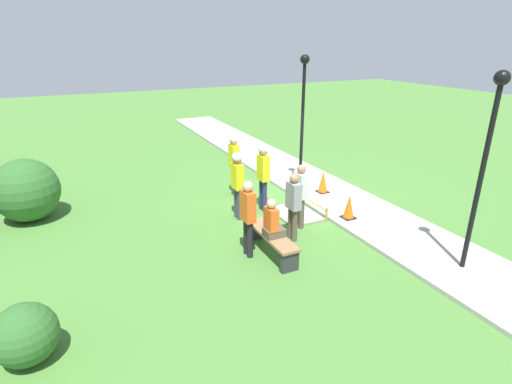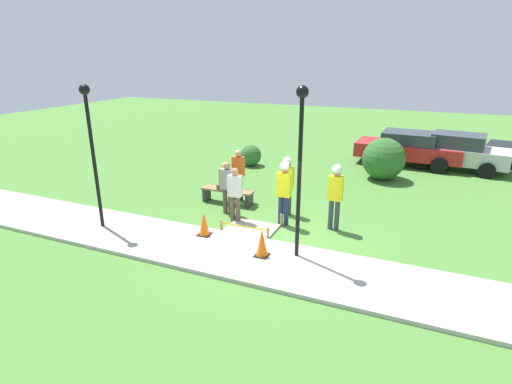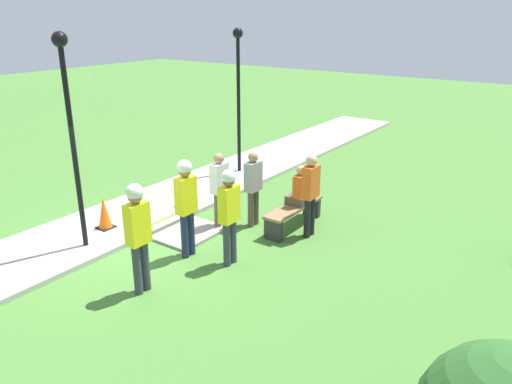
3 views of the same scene
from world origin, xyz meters
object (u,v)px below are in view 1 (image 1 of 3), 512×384
worker_supervisor (234,159)px  park_bench (272,240)px  traffic_cone_far_patch (323,182)px  bystander_in_white_shirt (293,203)px  lamppost_far (487,146)px  traffic_cone_near_patch (349,207)px  worker_trainee (263,170)px  bystander_in_gray_shirt (300,193)px  person_seated_on_bench (272,222)px  worker_assistant (237,179)px  lamppost_near (303,104)px  bystander_in_orange_shirt (248,214)px

worker_supervisor → park_bench: bearing=169.6°
traffic_cone_far_patch → bystander_in_white_shirt: 3.24m
bystander_in_white_shirt → park_bench: bearing=117.6°
lamppost_far → traffic_cone_near_patch: bearing=11.8°
worker_trainee → lamppost_far: 5.47m
traffic_cone_far_patch → bystander_in_gray_shirt: size_ratio=0.41×
person_seated_on_bench → lamppost_far: size_ratio=0.22×
worker_supervisor → worker_trainee: size_ratio=1.00×
worker_assistant → lamppost_near: size_ratio=0.46×
worker_supervisor → bystander_in_white_shirt: bearing=-178.2°
bystander_in_orange_shirt → worker_assistant: bearing=-16.8°
traffic_cone_far_patch → lamppost_far: (-4.93, -0.13, 2.25)m
person_seated_on_bench → worker_assistant: worker_assistant is taller
worker_supervisor → lamppost_far: (-6.14, -2.61, 1.52)m
lamppost_far → person_seated_on_bench: bearing=56.2°
worker_assistant → bystander_in_orange_shirt: (-1.95, 0.59, -0.11)m
lamppost_near → lamppost_far: bearing=-175.1°
person_seated_on_bench → worker_trainee: 2.68m
traffic_cone_far_patch → lamppost_near: size_ratio=0.17×
person_seated_on_bench → lamppost_near: bearing=-39.5°
traffic_cone_near_patch → bystander_in_white_shirt: bystander_in_white_shirt is taller
worker_assistant → lamppost_near: (1.21, -2.71, 1.63)m
worker_trainee → bystander_in_orange_shirt: (-2.16, 1.45, -0.18)m
worker_assistant → worker_trainee: (0.21, -0.87, 0.06)m
bystander_in_orange_shirt → lamppost_far: (-2.55, -3.79, 1.69)m
bystander_in_gray_shirt → worker_assistant: bearing=45.5°
worker_trainee → person_seated_on_bench: bearing=157.7°
traffic_cone_far_patch → lamppost_near: 2.46m
worker_trainee → bystander_in_gray_shirt: worker_trainee is taller
park_bench → worker_assistant: size_ratio=0.98×
worker_supervisor → bystander_in_white_shirt: 3.37m
lamppost_near → lamppost_far: (-5.71, -0.49, -0.05)m
person_seated_on_bench → bystander_in_orange_shirt: bystander_in_orange_shirt is taller
lamppost_near → bystander_in_gray_shirt: bearing=148.1°
traffic_cone_near_patch → bystander_in_orange_shirt: 3.25m
park_bench → person_seated_on_bench: (-0.12, 0.05, 0.50)m
worker_assistant → lamppost_far: (-4.50, -3.20, 1.58)m
worker_assistant → bystander_in_gray_shirt: size_ratio=1.10×
park_bench → bystander_in_gray_shirt: bearing=-54.5°
traffic_cone_near_patch → bystander_in_white_shirt: (-0.24, 1.88, 0.53)m
traffic_cone_far_patch → park_bench: (-2.57, 3.16, -0.08)m
traffic_cone_near_patch → person_seated_on_bench: 2.86m
worker_trainee → bystander_in_orange_shirt: size_ratio=1.09×
worker_assistant → lamppost_near: lamppost_near is taller
worker_assistant → lamppost_near: 3.38m
bystander_in_orange_shirt → lamppost_far: lamppost_far is taller
traffic_cone_near_patch → worker_supervisor: size_ratio=0.33×
worker_trainee → bystander_in_orange_shirt: 2.61m
person_seated_on_bench → worker_supervisor: size_ratio=0.46×
bystander_in_white_shirt → lamppost_near: size_ratio=0.41×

